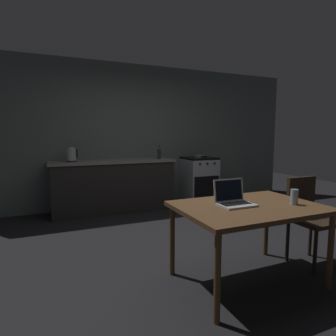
% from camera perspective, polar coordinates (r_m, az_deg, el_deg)
% --- Properties ---
extents(ground_plane, '(12.00, 12.00, 0.00)m').
position_cam_1_polar(ground_plane, '(3.59, 4.18, -15.51)').
color(ground_plane, black).
extents(back_wall, '(6.40, 0.10, 2.67)m').
position_cam_1_polar(back_wall, '(5.61, -4.15, 6.48)').
color(back_wall, slate).
rests_on(back_wall, ground_plane).
extents(kitchen_counter, '(2.16, 0.64, 0.91)m').
position_cam_1_polar(kitchen_counter, '(5.14, -10.87, -3.49)').
color(kitchen_counter, '#282623').
rests_on(kitchen_counter, ground_plane).
extents(stove_oven, '(0.60, 0.62, 0.91)m').
position_cam_1_polar(stove_oven, '(5.76, 6.28, -2.34)').
color(stove_oven, '#B7BABF').
rests_on(stove_oven, ground_plane).
extents(dining_table, '(1.28, 0.91, 0.72)m').
position_cam_1_polar(dining_table, '(2.70, 15.90, -8.58)').
color(dining_table, brown).
rests_on(dining_table, ground_plane).
extents(chair, '(0.40, 0.40, 0.91)m').
position_cam_1_polar(chair, '(3.37, 26.37, -8.26)').
color(chair, '#2D2116').
rests_on(chair, ground_plane).
extents(laptop, '(0.32, 0.25, 0.23)m').
position_cam_1_polar(laptop, '(2.65, 13.19, -6.26)').
color(laptop, silver).
rests_on(laptop, dining_table).
extents(electric_kettle, '(0.18, 0.16, 0.24)m').
position_cam_1_polar(electric_kettle, '(4.97, -18.88, 2.53)').
color(electric_kettle, black).
rests_on(electric_kettle, kitchen_counter).
extents(bottle, '(0.07, 0.07, 0.25)m').
position_cam_1_polar(bottle, '(5.28, -1.79, 3.13)').
color(bottle, '#2D2D33').
rests_on(bottle, kitchen_counter).
extents(frying_pan, '(0.22, 0.39, 0.05)m').
position_cam_1_polar(frying_pan, '(5.68, 6.37, 2.41)').
color(frying_pan, gray).
rests_on(frying_pan, stove_oven).
extents(drinking_glass, '(0.07, 0.07, 0.14)m').
position_cam_1_polar(drinking_glass, '(2.83, 24.08, -5.34)').
color(drinking_glass, '#99B7C6').
rests_on(drinking_glass, dining_table).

